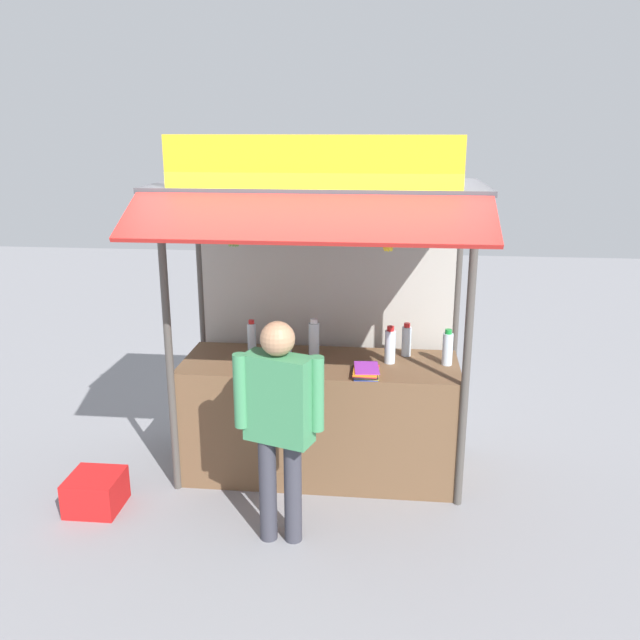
{
  "coord_description": "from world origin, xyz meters",
  "views": [
    {
      "loc": [
        0.53,
        -5.0,
        2.79
      ],
      "look_at": [
        0.0,
        0.0,
        1.32
      ],
      "focal_mm": 37.25,
      "sensor_mm": 36.0,
      "label": 1
    }
  ],
  "objects_px": {
    "water_bottle_back_right": "(448,348)",
    "water_bottle_front_left": "(252,336)",
    "water_bottle_left": "(406,340)",
    "banana_bunch_leftmost": "(233,235)",
    "plastic_crate": "(96,492)",
    "banana_bunch_inner_right": "(389,242)",
    "vendor_person": "(279,413)",
    "water_bottle_center": "(390,346)",
    "water_bottle_mid_left": "(314,339)",
    "water_bottle_far_right": "(288,343)",
    "magazine_stack_front_right": "(262,366)",
    "magazine_stack_mid_right": "(366,371)"
  },
  "relations": [
    {
      "from": "water_bottle_back_right",
      "to": "water_bottle_front_left",
      "type": "distance_m",
      "value": 1.62
    },
    {
      "from": "water_bottle_far_right",
      "to": "plastic_crate",
      "type": "height_order",
      "value": "water_bottle_far_right"
    },
    {
      "from": "water_bottle_mid_left",
      "to": "water_bottle_left",
      "type": "height_order",
      "value": "water_bottle_mid_left"
    },
    {
      "from": "water_bottle_mid_left",
      "to": "water_bottle_front_left",
      "type": "relative_size",
      "value": 1.2
    },
    {
      "from": "magazine_stack_mid_right",
      "to": "plastic_crate",
      "type": "xyz_separation_m",
      "value": [
        -2.01,
        -0.49,
        -0.87
      ]
    },
    {
      "from": "water_bottle_left",
      "to": "water_bottle_back_right",
      "type": "bearing_deg",
      "value": -30.45
    },
    {
      "from": "water_bottle_left",
      "to": "magazine_stack_front_right",
      "type": "height_order",
      "value": "water_bottle_left"
    },
    {
      "from": "water_bottle_far_right",
      "to": "water_bottle_front_left",
      "type": "distance_m",
      "value": 0.35
    },
    {
      "from": "water_bottle_back_right",
      "to": "water_bottle_far_right",
      "type": "bearing_deg",
      "value": 177.06
    },
    {
      "from": "magazine_stack_front_right",
      "to": "water_bottle_front_left",
      "type": "bearing_deg",
      "value": 110.39
    },
    {
      "from": "water_bottle_center",
      "to": "plastic_crate",
      "type": "bearing_deg",
      "value": -160.28
    },
    {
      "from": "water_bottle_back_right",
      "to": "water_bottle_front_left",
      "type": "bearing_deg",
      "value": 173.04
    },
    {
      "from": "magazine_stack_front_right",
      "to": "plastic_crate",
      "type": "bearing_deg",
      "value": -156.76
    },
    {
      "from": "water_bottle_far_right",
      "to": "banana_bunch_inner_right",
      "type": "distance_m",
      "value": 1.38
    },
    {
      "from": "banana_bunch_leftmost",
      "to": "plastic_crate",
      "type": "bearing_deg",
      "value": -166.97
    },
    {
      "from": "water_bottle_back_right",
      "to": "water_bottle_mid_left",
      "type": "relative_size",
      "value": 0.93
    },
    {
      "from": "vendor_person",
      "to": "water_bottle_back_right",
      "type": "bearing_deg",
      "value": -120.08
    },
    {
      "from": "plastic_crate",
      "to": "magazine_stack_mid_right",
      "type": "bearing_deg",
      "value": 13.81
    },
    {
      "from": "water_bottle_mid_left",
      "to": "water_bottle_left",
      "type": "distance_m",
      "value": 0.76
    },
    {
      "from": "water_bottle_front_left",
      "to": "vendor_person",
      "type": "bearing_deg",
      "value": -70.52
    },
    {
      "from": "water_bottle_front_left",
      "to": "banana_bunch_leftmost",
      "type": "height_order",
      "value": "banana_bunch_leftmost"
    },
    {
      "from": "water_bottle_center",
      "to": "banana_bunch_leftmost",
      "type": "height_order",
      "value": "banana_bunch_leftmost"
    },
    {
      "from": "water_bottle_back_right",
      "to": "banana_bunch_inner_right",
      "type": "relative_size",
      "value": 1.01
    },
    {
      "from": "water_bottle_back_right",
      "to": "magazine_stack_front_right",
      "type": "xyz_separation_m",
      "value": [
        -1.44,
        -0.27,
        -0.1
      ]
    },
    {
      "from": "banana_bunch_inner_right",
      "to": "vendor_person",
      "type": "xyz_separation_m",
      "value": [
        -0.69,
        -0.49,
        -1.08
      ]
    },
    {
      "from": "water_bottle_mid_left",
      "to": "plastic_crate",
      "type": "bearing_deg",
      "value": -150.29
    },
    {
      "from": "water_bottle_back_right",
      "to": "water_bottle_mid_left",
      "type": "xyz_separation_m",
      "value": [
        -1.07,
        0.1,
        0.01
      ]
    },
    {
      "from": "water_bottle_center",
      "to": "magazine_stack_front_right",
      "type": "relative_size",
      "value": 1.03
    },
    {
      "from": "water_bottle_center",
      "to": "water_bottle_front_left",
      "type": "height_order",
      "value": "water_bottle_center"
    },
    {
      "from": "water_bottle_far_right",
      "to": "banana_bunch_leftmost",
      "type": "bearing_deg",
      "value": -114.3
    },
    {
      "from": "water_bottle_center",
      "to": "magazine_stack_mid_right",
      "type": "relative_size",
      "value": 0.97
    },
    {
      "from": "water_bottle_mid_left",
      "to": "water_bottle_far_right",
      "type": "bearing_deg",
      "value": -170.12
    },
    {
      "from": "banana_bunch_inner_right",
      "to": "plastic_crate",
      "type": "distance_m",
      "value": 2.88
    },
    {
      "from": "water_bottle_far_right",
      "to": "water_bottle_mid_left",
      "type": "bearing_deg",
      "value": 9.88
    },
    {
      "from": "vendor_person",
      "to": "plastic_crate",
      "type": "relative_size",
      "value": 4.14
    },
    {
      "from": "banana_bunch_inner_right",
      "to": "water_bottle_left",
      "type": "bearing_deg",
      "value": 76.92
    },
    {
      "from": "water_bottle_mid_left",
      "to": "plastic_crate",
      "type": "distance_m",
      "value": 2.05
    },
    {
      "from": "water_bottle_center",
      "to": "water_bottle_front_left",
      "type": "xyz_separation_m",
      "value": [
        -1.16,
        0.2,
        -0.02
      ]
    },
    {
      "from": "banana_bunch_inner_right",
      "to": "banana_bunch_leftmost",
      "type": "height_order",
      "value": "same"
    },
    {
      "from": "water_bottle_far_right",
      "to": "banana_bunch_leftmost",
      "type": "distance_m",
      "value": 1.19
    },
    {
      "from": "water_bottle_center",
      "to": "water_bottle_left",
      "type": "distance_m",
      "value": 0.23
    },
    {
      "from": "plastic_crate",
      "to": "water_bottle_far_right",
      "type": "bearing_deg",
      "value": 32.34
    },
    {
      "from": "water_bottle_left",
      "to": "vendor_person",
      "type": "bearing_deg",
      "value": -125.25
    },
    {
      "from": "water_bottle_back_right",
      "to": "plastic_crate",
      "type": "xyz_separation_m",
      "value": [
        -2.64,
        -0.79,
        -0.98
      ]
    },
    {
      "from": "banana_bunch_inner_right",
      "to": "plastic_crate",
      "type": "relative_size",
      "value": 0.75
    },
    {
      "from": "water_bottle_left",
      "to": "water_bottle_front_left",
      "type": "height_order",
      "value": "water_bottle_left"
    },
    {
      "from": "plastic_crate",
      "to": "water_bottle_back_right",
      "type": "bearing_deg",
      "value": 16.66
    },
    {
      "from": "water_bottle_mid_left",
      "to": "banana_bunch_leftmost",
      "type": "distance_m",
      "value": 1.25
    },
    {
      "from": "water_bottle_front_left",
      "to": "banana_bunch_leftmost",
      "type": "relative_size",
      "value": 0.95
    },
    {
      "from": "banana_bunch_inner_right",
      "to": "vendor_person",
      "type": "distance_m",
      "value": 1.37
    }
  ]
}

